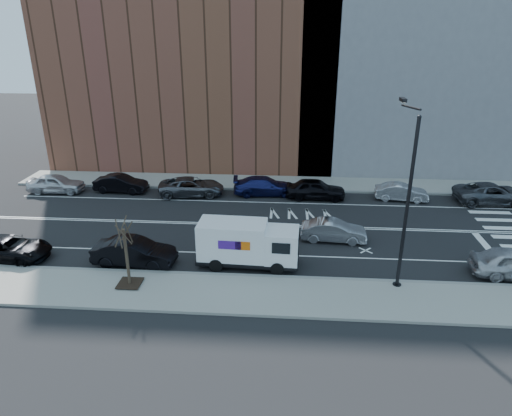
# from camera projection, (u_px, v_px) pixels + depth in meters

# --- Properties ---
(ground) EXTENTS (120.00, 120.00, 0.00)m
(ground) POSITION_uv_depth(u_px,v_px,m) (270.00, 225.00, 31.30)
(ground) COLOR black
(ground) RESTS_ON ground
(sidewalk_near) EXTENTS (44.00, 3.60, 0.15)m
(sidewalk_near) POSITION_uv_depth(u_px,v_px,m) (262.00, 295.00, 23.15)
(sidewalk_near) COLOR gray
(sidewalk_near) RESTS_ON ground
(sidewalk_far) EXTENTS (44.00, 3.60, 0.15)m
(sidewalk_far) POSITION_uv_depth(u_px,v_px,m) (275.00, 183.00, 39.41)
(sidewalk_far) COLOR gray
(sidewalk_far) RESTS_ON ground
(curb_near) EXTENTS (44.00, 0.25, 0.17)m
(curb_near) POSITION_uv_depth(u_px,v_px,m) (264.00, 277.00, 24.80)
(curb_near) COLOR gray
(curb_near) RESTS_ON ground
(curb_far) EXTENTS (44.00, 0.25, 0.17)m
(curb_far) POSITION_uv_depth(u_px,v_px,m) (274.00, 190.00, 37.74)
(curb_far) COLOR gray
(curb_far) RESTS_ON ground
(crosswalk) EXTENTS (3.00, 14.00, 0.01)m
(crosswalk) POSITION_uv_depth(u_px,v_px,m) (511.00, 233.00, 30.22)
(crosswalk) COLOR white
(crosswalk) RESTS_ON ground
(road_markings) EXTENTS (40.00, 8.60, 0.01)m
(road_markings) POSITION_uv_depth(u_px,v_px,m) (270.00, 225.00, 31.30)
(road_markings) COLOR white
(road_markings) RESTS_ON ground
(bldg_brick) EXTENTS (26.00, 10.00, 22.00)m
(bldg_brick) POSITION_uv_depth(u_px,v_px,m) (193.00, 45.00, 42.12)
(bldg_brick) COLOR brown
(bldg_brick) RESTS_ON ground
(bldg_concrete) EXTENTS (20.00, 10.00, 26.00)m
(bldg_concrete) POSITION_uv_depth(u_px,v_px,m) (416.00, 22.00, 40.01)
(bldg_concrete) COLOR slate
(bldg_concrete) RESTS_ON ground
(streetlight) EXTENTS (0.44, 4.02, 9.34)m
(streetlight) POSITION_uv_depth(u_px,v_px,m) (406.00, 193.00, 22.53)
(streetlight) COLOR black
(streetlight) RESTS_ON ground
(street_tree) EXTENTS (1.20, 1.20, 3.75)m
(street_tree) POSITION_uv_depth(u_px,v_px,m) (127.00, 263.00, 23.47)
(street_tree) COLOR black
(street_tree) RESTS_ON ground
(fedex_van) EXTENTS (5.82, 2.25, 2.62)m
(fedex_van) POSITION_uv_depth(u_px,v_px,m) (247.00, 243.00, 25.68)
(fedex_van) COLOR black
(fedex_van) RESTS_ON ground
(far_parked_a) EXTENTS (4.54, 1.97, 1.53)m
(far_parked_a) POSITION_uv_depth(u_px,v_px,m) (56.00, 183.00, 37.17)
(far_parked_a) COLOR silver
(far_parked_a) RESTS_ON ground
(far_parked_b) EXTENTS (4.40, 1.76, 1.42)m
(far_parked_b) POSITION_uv_depth(u_px,v_px,m) (121.00, 184.00, 37.29)
(far_parked_b) COLOR black
(far_parked_b) RESTS_ON ground
(far_parked_c) EXTENTS (5.44, 3.03, 1.44)m
(far_parked_c) POSITION_uv_depth(u_px,v_px,m) (191.00, 187.00, 36.58)
(far_parked_c) COLOR #53555B
(far_parked_c) RESTS_ON ground
(far_parked_d) EXTENTS (5.17, 2.49, 1.45)m
(far_parked_d) POSITION_uv_depth(u_px,v_px,m) (265.00, 186.00, 36.72)
(far_parked_d) COLOR navy
(far_parked_d) RESTS_ON ground
(far_parked_e) EXTENTS (4.69, 1.98, 1.58)m
(far_parked_e) POSITION_uv_depth(u_px,v_px,m) (316.00, 189.00, 35.85)
(far_parked_e) COLOR black
(far_parked_e) RESTS_ON ground
(far_parked_f) EXTENTS (4.15, 1.82, 1.32)m
(far_parked_f) POSITION_uv_depth(u_px,v_px,m) (401.00, 192.00, 35.55)
(far_parked_f) COLOR silver
(far_parked_f) RESTS_ON ground
(far_parked_g) EXTENTS (5.67, 2.80, 1.54)m
(far_parked_g) POSITION_uv_depth(u_px,v_px,m) (492.00, 193.00, 34.96)
(far_parked_g) COLOR #4A4C52
(far_parked_g) RESTS_ON ground
(driving_sedan) EXTENTS (4.20, 1.71, 1.36)m
(driving_sedan) POSITION_uv_depth(u_px,v_px,m) (334.00, 231.00, 28.90)
(driving_sedan) COLOR #A0A0A5
(driving_sedan) RESTS_ON ground
(near_parked_rear_a) EXTENTS (4.78, 1.88, 1.55)m
(near_parked_rear_a) POSITION_uv_depth(u_px,v_px,m) (134.00, 252.00, 25.99)
(near_parked_rear_a) COLOR black
(near_parked_rear_a) RESTS_ON ground
(near_parked_rear_b) EXTENTS (4.98, 2.53, 1.35)m
(near_parked_rear_b) POSITION_uv_depth(u_px,v_px,m) (9.00, 248.00, 26.67)
(near_parked_rear_b) COLOR black
(near_parked_rear_b) RESTS_ON ground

